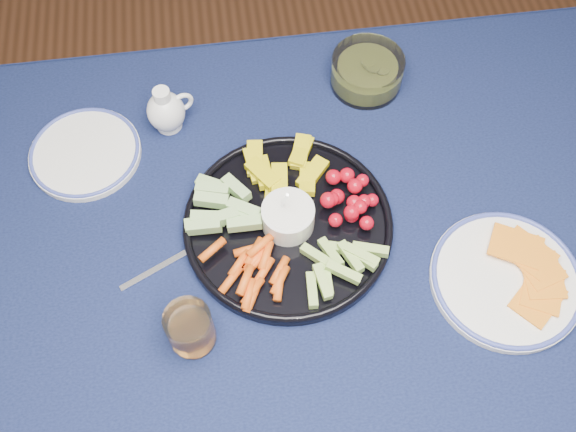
{
  "coord_description": "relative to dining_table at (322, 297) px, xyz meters",
  "views": [
    {
      "loc": [
        -0.11,
        -0.41,
        1.7
      ],
      "look_at": [
        -0.05,
        0.1,
        0.79
      ],
      "focal_mm": 40.0,
      "sensor_mm": 36.0,
      "label": 1
    }
  ],
  "objects": [
    {
      "name": "fork_right",
      "position": [
        0.31,
        -0.1,
        0.09
      ],
      "size": [
        0.17,
        0.07,
        0.0
      ],
      "color": "silver",
      "rests_on": "dining_table"
    },
    {
      "name": "dining_table",
      "position": [
        0.0,
        0.0,
        0.0
      ],
      "size": [
        1.67,
        1.07,
        0.75
      ],
      "color": "#452D17",
      "rests_on": "ground"
    },
    {
      "name": "creamer_pitcher",
      "position": [
        -0.23,
        0.34,
        0.13
      ],
      "size": [
        0.09,
        0.07,
        0.1
      ],
      "color": "white",
      "rests_on": "dining_table"
    },
    {
      "name": "cheese_plate",
      "position": [
        0.29,
        -0.05,
        0.1
      ],
      "size": [
        0.24,
        0.24,
        0.03
      ],
      "color": "white",
      "rests_on": "dining_table"
    },
    {
      "name": "crudite_platter",
      "position": [
        -0.05,
        0.1,
        0.11
      ],
      "size": [
        0.35,
        0.35,
        0.11
      ],
      "color": "black",
      "rests_on": "dining_table"
    },
    {
      "name": "pickle_bowl",
      "position": [
        0.14,
        0.39,
        0.12
      ],
      "size": [
        0.14,
        0.14,
        0.06
      ],
      "color": "white",
      "rests_on": "dining_table"
    },
    {
      "name": "side_plate_extra",
      "position": [
        -0.39,
        0.29,
        0.1
      ],
      "size": [
        0.2,
        0.2,
        0.02
      ],
      "color": "white",
      "rests_on": "dining_table"
    },
    {
      "name": "juice_tumbler",
      "position": [
        -0.22,
        -0.07,
        0.12
      ],
      "size": [
        0.07,
        0.07,
        0.08
      ],
      "color": "white",
      "rests_on": "dining_table"
    },
    {
      "name": "fork_left",
      "position": [
        -0.24,
        0.06,
        0.09
      ],
      "size": [
        0.16,
        0.08,
        0.0
      ],
      "color": "silver",
      "rests_on": "dining_table"
    }
  ]
}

